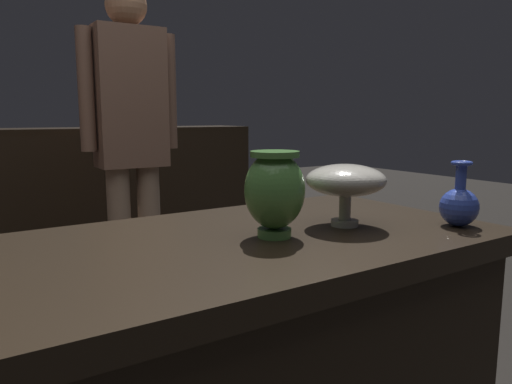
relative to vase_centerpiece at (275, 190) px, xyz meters
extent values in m
cube|color=black|center=(-0.07, 0.04, -0.13)|extent=(1.20, 0.64, 0.05)
cube|color=black|center=(-0.07, 2.24, -0.43)|extent=(2.60, 0.40, 0.95)
cube|color=black|center=(-0.07, 2.24, 0.07)|extent=(2.60, 0.40, 0.04)
cylinder|color=#477A38|center=(0.00, 0.00, -0.09)|extent=(0.07, 0.07, 0.02)
ellipsoid|color=#477A38|center=(0.00, 0.00, 0.00)|extent=(0.13, 0.13, 0.17)
cylinder|color=#477A38|center=(0.00, 0.00, 0.08)|extent=(0.11, 0.11, 0.01)
cylinder|color=gray|center=(0.21, 0.00, -0.10)|extent=(0.07, 0.07, 0.01)
cylinder|color=gray|center=(0.21, 0.00, -0.06)|extent=(0.03, 0.03, 0.06)
ellipsoid|color=gray|center=(0.21, 0.00, 0.01)|extent=(0.19, 0.19, 0.08)
sphere|color=#2D429E|center=(0.43, -0.16, -0.06)|extent=(0.09, 0.09, 0.09)
cylinder|color=#2D429E|center=(0.43, -0.16, 0.01)|extent=(0.02, 0.02, 0.07)
torus|color=#2D429E|center=(0.43, -0.16, 0.05)|extent=(0.05, 0.05, 0.01)
cylinder|color=#2D429E|center=(0.45, 2.26, 0.09)|extent=(0.06, 0.06, 0.01)
cylinder|color=#2D429E|center=(0.45, 2.26, 0.13)|extent=(0.03, 0.03, 0.05)
ellipsoid|color=#2D429E|center=(0.45, 2.26, 0.19)|extent=(0.17, 0.17, 0.07)
cylinder|color=#846B56|center=(0.26, 1.44, -0.49)|extent=(0.11, 0.11, 0.82)
cylinder|color=#846B56|center=(0.11, 1.44, -0.49)|extent=(0.11, 0.11, 0.82)
cube|color=brown|center=(0.18, 1.44, 0.24)|extent=(0.32, 0.18, 0.65)
sphere|color=#9E7051|center=(0.18, 1.44, 0.66)|extent=(0.19, 0.19, 0.19)
cylinder|color=brown|center=(0.38, 1.43, 0.27)|extent=(0.07, 0.07, 0.55)
cylinder|color=brown|center=(-0.02, 1.44, 0.27)|extent=(0.07, 0.07, 0.55)
camera|label=1|loc=(-0.60, -0.84, 0.16)|focal=34.04mm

